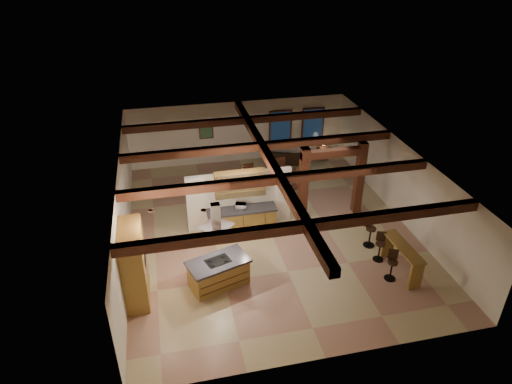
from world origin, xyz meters
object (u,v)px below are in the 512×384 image
(dining_table, at_px, (269,185))
(bar_counter, at_px, (402,254))
(kitchen_island, at_px, (219,272))
(sofa, at_px, (286,156))

(dining_table, relative_size, bar_counter, 1.02)
(kitchen_island, distance_m, sofa, 9.04)
(kitchen_island, height_order, dining_table, kitchen_island)
(dining_table, height_order, sofa, dining_table)
(bar_counter, bearing_deg, dining_table, 115.78)
(dining_table, relative_size, sofa, 0.98)
(dining_table, xyz_separation_m, bar_counter, (2.84, -5.89, 0.32))
(dining_table, xyz_separation_m, sofa, (1.47, 2.65, -0.05))
(kitchen_island, xyz_separation_m, sofa, (4.38, 7.90, -0.18))
(kitchen_island, bearing_deg, sofa, 61.01)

